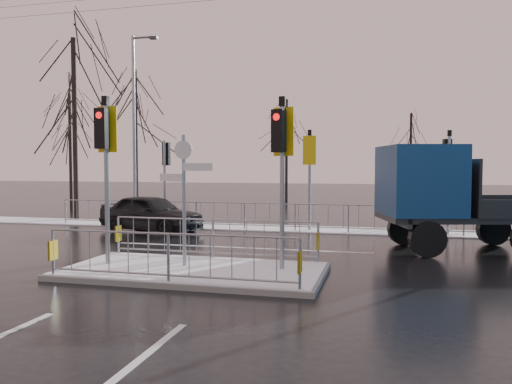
% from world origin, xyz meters
% --- Properties ---
extents(ground, '(120.00, 120.00, 0.00)m').
position_xyz_m(ground, '(0.00, 0.00, 0.00)').
color(ground, black).
rests_on(ground, ground).
extents(snow_verge, '(30.00, 2.00, 0.04)m').
position_xyz_m(snow_verge, '(0.00, 8.60, 0.02)').
color(snow_verge, white).
rests_on(snow_verge, ground).
extents(lane_markings, '(8.00, 11.38, 0.01)m').
position_xyz_m(lane_markings, '(0.00, -0.33, 0.00)').
color(lane_markings, silver).
rests_on(lane_markings, ground).
extents(traffic_island, '(6.00, 3.04, 4.15)m').
position_xyz_m(traffic_island, '(-0.01, 0.01, 0.39)').
color(traffic_island, slate).
rests_on(traffic_island, ground).
extents(far_kerb_fixtures, '(18.00, 0.65, 3.83)m').
position_xyz_m(far_kerb_fixtures, '(0.29, 8.09, 1.02)').
color(far_kerb_fixtures, gray).
rests_on(far_kerb_fixtures, ground).
extents(car_far_lane, '(4.46, 2.71, 1.42)m').
position_xyz_m(car_far_lane, '(-4.27, 6.56, 0.71)').
color(car_far_lane, black).
rests_on(car_far_lane, ground).
extents(flatbed_truck, '(7.04, 4.01, 3.08)m').
position_xyz_m(flatbed_truck, '(6.16, 4.84, 1.64)').
color(flatbed_truck, black).
rests_on(flatbed_truck, ground).
extents(tree_near_a, '(4.75, 4.75, 8.97)m').
position_xyz_m(tree_near_a, '(-10.50, 11.00, 6.11)').
color(tree_near_a, black).
rests_on(tree_near_a, ground).
extents(tree_near_b, '(4.00, 4.00, 7.55)m').
position_xyz_m(tree_near_b, '(-8.00, 12.50, 5.15)').
color(tree_near_b, black).
rests_on(tree_near_b, ground).
extents(tree_near_c, '(3.50, 3.50, 6.61)m').
position_xyz_m(tree_near_c, '(-12.50, 13.50, 4.50)').
color(tree_near_c, black).
rests_on(tree_near_c, ground).
extents(tree_far_a, '(3.75, 3.75, 7.08)m').
position_xyz_m(tree_far_a, '(-2.00, 22.00, 4.82)').
color(tree_far_a, black).
rests_on(tree_far_a, ground).
extents(tree_far_b, '(3.25, 3.25, 6.14)m').
position_xyz_m(tree_far_b, '(6.00, 24.00, 4.18)').
color(tree_far_b, black).
rests_on(tree_far_b, ground).
extents(street_lamp_left, '(1.25, 0.18, 8.20)m').
position_xyz_m(street_lamp_left, '(-6.43, 9.50, 4.49)').
color(street_lamp_left, gray).
rests_on(street_lamp_left, ground).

